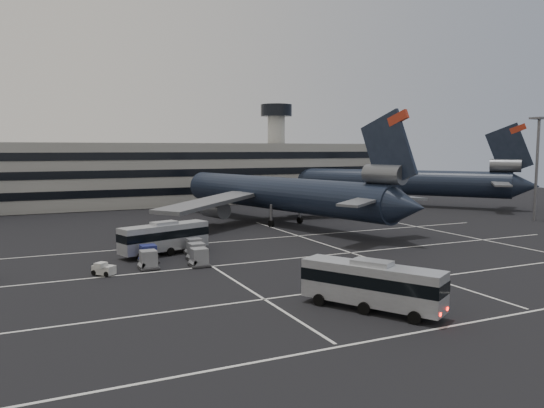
# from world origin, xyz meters

# --- Properties ---
(ground) EXTENTS (260.00, 260.00, 0.00)m
(ground) POSITION_xyz_m (0.00, 0.00, 0.00)
(ground) COLOR black
(ground) RESTS_ON ground
(lane_markings) EXTENTS (90.00, 55.62, 0.01)m
(lane_markings) POSITION_xyz_m (0.95, 0.72, 0.01)
(lane_markings) COLOR silver
(lane_markings) RESTS_ON ground
(terminal) EXTENTS (125.00, 26.00, 24.00)m
(terminal) POSITION_xyz_m (-2.95, 71.14, 6.93)
(terminal) COLOR gray
(terminal) RESTS_ON ground
(hills) EXTENTS (352.00, 180.00, 44.00)m
(hills) POSITION_xyz_m (17.99, 170.00, -12.07)
(hills) COLOR #38332B
(hills) RESTS_ON ground
(lightpole_right) EXTENTS (2.40, 2.40, 18.28)m
(lightpole_right) POSITION_xyz_m (58.00, 15.00, 11.82)
(lightpole_right) COLOR slate
(lightpole_right) RESTS_ON ground
(trijet_main) EXTENTS (45.91, 56.92, 18.08)m
(trijet_main) POSITION_xyz_m (14.83, 30.03, 5.25)
(trijet_main) COLOR black
(trijet_main) RESTS_ON ground
(trijet_far) EXTENTS (40.75, 48.46, 18.08)m
(trijet_far) POSITION_xyz_m (52.68, 45.70, 5.43)
(trijet_far) COLOR black
(trijet_far) RESTS_ON ground
(bus_near) EXTENTS (8.08, 11.29, 4.06)m
(bus_near) POSITION_xyz_m (0.44, -16.42, 2.22)
(bus_near) COLOR #9B9EA3
(bus_near) RESTS_ON ground
(bus_far) EXTENTS (11.62, 6.12, 4.02)m
(bus_far) POSITION_xyz_m (-9.06, 12.86, 2.20)
(bus_far) COLOR #9B9EA3
(bus_far) RESTS_ON ground
(tug_b) EXTENTS (2.42, 2.50, 1.40)m
(tug_b) POSITION_xyz_m (-17.17, 4.75, 0.62)
(tug_b) COLOR beige
(tug_b) RESTS_ON ground
(uld_cluster) EXTENTS (10.40, 16.54, 2.00)m
(uld_cluster) POSITION_xyz_m (-8.58, 11.53, 0.98)
(uld_cluster) COLOR #2D2D30
(uld_cluster) RESTS_ON ground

